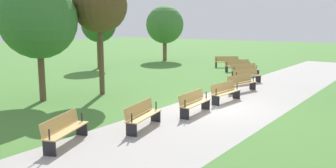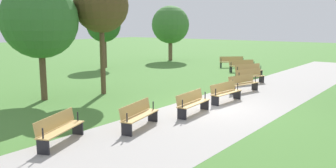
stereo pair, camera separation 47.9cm
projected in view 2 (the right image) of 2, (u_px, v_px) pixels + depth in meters
name	position (u px, v px, depth m)	size (l,w,h in m)	color
ground_plane	(212.00, 108.00, 15.22)	(120.00, 120.00, 0.00)	#477A33
path_paving	(223.00, 110.00, 14.90)	(45.20, 4.63, 0.01)	#A39E99
bench_0	(232.00, 62.00, 29.39)	(1.70, 1.79, 0.89)	tan
bench_1	(242.00, 65.00, 26.68)	(1.85, 1.62, 0.89)	tan
bench_2	(249.00, 70.00, 23.96)	(1.96, 1.41, 0.89)	tan
bench_3	(250.00, 76.00, 21.28)	(2.03, 1.17, 0.89)	tan
bench_4	(243.00, 83.00, 18.71)	(2.05, 0.91, 0.89)	tan
bench_5	(225.00, 92.00, 16.30)	(2.03, 0.62, 0.89)	tan
bench_6	(192.00, 102.00, 14.12)	(2.03, 0.62, 0.89)	tan
bench_7	(139.00, 115.00, 12.21)	(2.05, 0.91, 0.89)	tan
bench_8	(59.00, 128.00, 10.61)	(2.03, 1.17, 0.89)	tan
tree_0	(101.00, 6.00, 17.60)	(2.75, 2.75, 5.86)	brown
tree_2	(40.00, 20.00, 16.23)	(3.51, 3.51, 5.49)	brown
tree_3	(104.00, 25.00, 28.70)	(2.78, 2.78, 4.88)	brown
tree_4	(170.00, 25.00, 34.65)	(3.67, 3.67, 5.34)	brown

